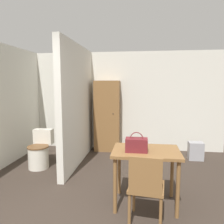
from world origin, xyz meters
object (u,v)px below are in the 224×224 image
space_heater (196,151)px  wooden_chair (146,186)px  wooden_cabinet (107,116)px  handbag (136,145)px  toilet (40,152)px  dining_table (146,158)px

space_heater → wooden_chair: bearing=-115.2°
wooden_cabinet → space_heater: bearing=-11.8°
handbag → space_heater: bearing=58.5°
handbag → wooden_cabinet: (-0.79, 2.53, 0.00)m
wooden_chair → toilet: wooden_chair is taller
space_heater → dining_table: bearing=-119.9°
toilet → wooden_cabinet: (1.20, 1.31, 0.57)m
wooden_cabinet → space_heater: 2.23m
wooden_chair → wooden_cabinet: size_ratio=0.50×
toilet → space_heater: bearing=14.9°
handbag → dining_table: bearing=33.3°
dining_table → wooden_chair: bearing=-90.5°
dining_table → handbag: handbag is taller
dining_table → toilet: (-2.12, 1.14, -0.36)m
toilet → space_heater: toilet is taller
handbag → wooden_cabinet: wooden_cabinet is taller
wooden_chair → space_heater: (1.16, 2.47, -0.29)m
wooden_chair → wooden_cabinet: bearing=114.2°
toilet → handbag: size_ratio=2.55×
dining_table → wooden_cabinet: wooden_cabinet is taller
wooden_chair → wooden_cabinet: (-0.92, 2.90, 0.40)m
toilet → space_heater: (3.28, 0.87, -0.11)m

